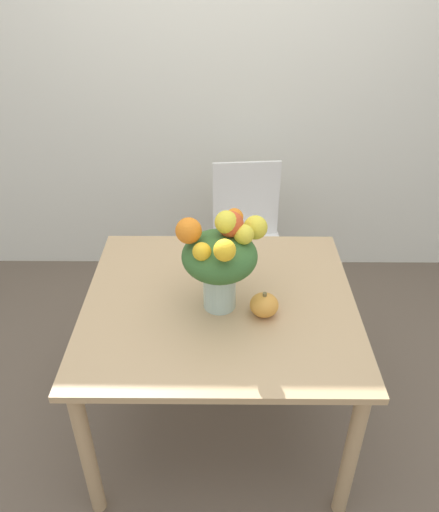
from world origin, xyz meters
The scene contains 6 objects.
ground_plane centered at (0.00, 0.00, 0.00)m, with size 12.00×12.00×0.00m, color brown.
wall_back centered at (0.00, 1.43, 1.35)m, with size 8.00×0.06×2.70m.
dining_table centered at (0.00, 0.00, 0.65)m, with size 1.14×1.04×0.75m.
flower_vase centered at (0.01, -0.03, 0.99)m, with size 0.35×0.36×0.44m.
pumpkin centered at (0.18, -0.09, 0.80)m, with size 0.12×0.12×0.11m.
dining_chair_near_window centered at (0.16, 0.91, 0.49)m, with size 0.46×0.46×0.94m.
Camera 1 is at (0.01, -1.64, 2.06)m, focal length 35.00 mm.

